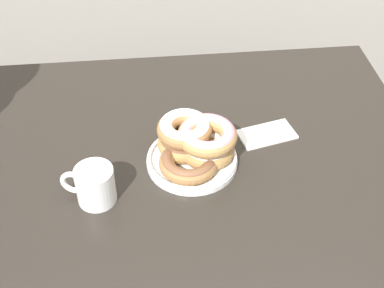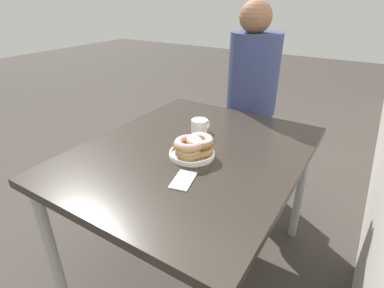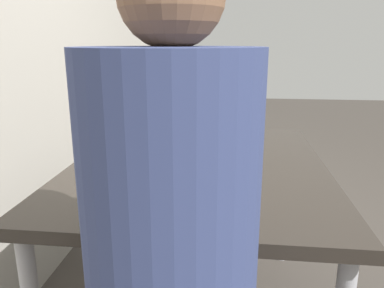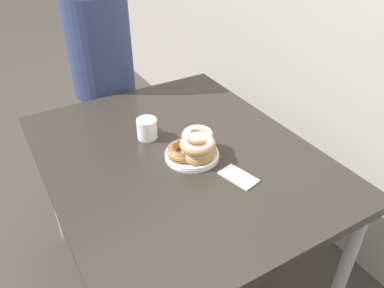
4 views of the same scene
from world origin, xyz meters
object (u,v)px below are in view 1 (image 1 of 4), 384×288
Objects in this scene: donut_plate at (194,146)px; napkin at (267,134)px; coffee_mug at (94,185)px; dining_table at (172,195)px.

napkin is at bearing 21.21° from donut_plate.
coffee_mug is at bearing -157.64° from napkin.
coffee_mug reaches higher than dining_table.
coffee_mug is (-0.22, -0.10, -0.00)m from donut_plate.
coffee_mug is (-0.17, -0.06, 0.11)m from dining_table.
napkin is at bearing 22.36° from coffee_mug.
dining_table is 0.21m from coffee_mug.
dining_table is at bearing -144.92° from donut_plate.
coffee_mug is 0.44m from napkin.
donut_plate is 0.24m from coffee_mug.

